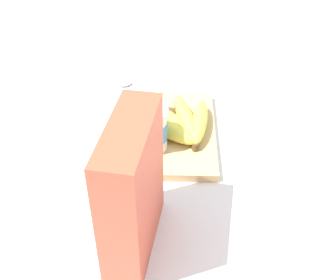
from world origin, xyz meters
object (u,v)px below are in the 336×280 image
(banana_bunch, at_px, (180,123))
(yogurt_cup_back, at_px, (147,104))
(cutting_board, at_px, (169,132))
(cereal_box, at_px, (132,190))
(spoon, at_px, (135,82))
(yogurt_cup_front, at_px, (152,129))

(banana_bunch, bearing_deg, yogurt_cup_back, 63.07)
(cutting_board, distance_m, banana_bunch, 0.04)
(yogurt_cup_back, relative_size, banana_bunch, 0.42)
(cereal_box, xyz_separation_m, yogurt_cup_back, (0.33, 0.00, -0.06))
(cutting_board, height_order, cereal_box, cereal_box)
(banana_bunch, bearing_deg, cutting_board, 80.83)
(banana_bunch, relative_size, spoon, 1.51)
(yogurt_cup_front, height_order, yogurt_cup_back, yogurt_cup_front)
(cereal_box, distance_m, spoon, 0.53)
(yogurt_cup_back, relative_size, spoon, 0.63)
(yogurt_cup_front, distance_m, banana_bunch, 0.09)
(cutting_board, relative_size, banana_bunch, 1.55)
(cereal_box, height_order, banana_bunch, cereal_box)
(cereal_box, xyz_separation_m, banana_bunch, (0.29, -0.07, -0.08))
(cutting_board, xyz_separation_m, cereal_box, (-0.30, 0.05, 0.11))
(cutting_board, relative_size, yogurt_cup_front, 3.25)
(yogurt_cup_front, height_order, spoon, yogurt_cup_front)
(cereal_box, height_order, yogurt_cup_back, cereal_box)
(banana_bunch, xyz_separation_m, spoon, (0.22, 0.12, -0.03))
(banana_bunch, bearing_deg, cereal_box, 165.69)
(cutting_board, height_order, yogurt_cup_back, yogurt_cup_back)
(cutting_board, xyz_separation_m, banana_bunch, (-0.00, -0.02, 0.03))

